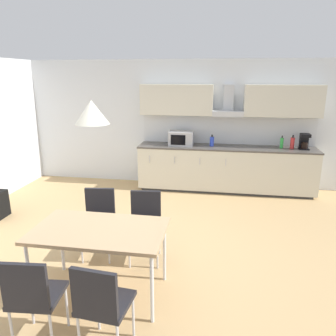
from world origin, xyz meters
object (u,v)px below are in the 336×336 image
at_px(dining_table, 99,233).
at_px(pendant_lamp, 92,112).
at_px(bottle_blue, 212,141).
at_px(bottle_red, 292,143).
at_px(bottle_green, 282,143).
at_px(chair_near_left, 32,293).
at_px(chair_far_left, 99,216).
at_px(coffee_maker, 304,141).
at_px(chair_near_right, 101,301).
at_px(microwave, 181,138).
at_px(chair_far_right, 145,219).

bearing_deg(dining_table, pendant_lamp, -75.96).
bearing_deg(bottle_blue, bottle_red, 1.11).
bearing_deg(bottle_red, bottle_green, -179.40).
bearing_deg(bottle_blue, chair_near_left, -106.79).
height_order(chair_far_left, pendant_lamp, pendant_lamp).
xyz_separation_m(coffee_maker, chair_near_right, (-2.46, -4.36, -0.52)).
bearing_deg(chair_far_left, dining_table, -68.04).
xyz_separation_m(microwave, pendant_lamp, (-0.40, -3.55, 0.90)).
bearing_deg(chair_far_left, chair_far_right, -0.00).
height_order(dining_table, chair_near_left, chair_near_left).
bearing_deg(bottle_red, chair_far_left, -135.45).
xyz_separation_m(bottle_blue, bottle_red, (1.54, 0.03, 0.01)).
distance_m(chair_far_right, chair_near_left, 1.67).
distance_m(bottle_red, chair_near_left, 5.25).
relative_size(bottle_green, chair_near_left, 0.28).
xyz_separation_m(coffee_maker, chair_near_left, (-3.06, -4.36, -0.52)).
relative_size(bottle_blue, pendant_lamp, 0.71).
xyz_separation_m(chair_far_right, chair_near_left, (-0.59, -1.56, 0.00)).
xyz_separation_m(coffee_maker, bottle_blue, (-1.74, -0.01, -0.05)).
bearing_deg(dining_table, chair_near_right, -69.15).
xyz_separation_m(coffee_maker, chair_far_left, (-3.07, -2.80, -0.52)).
bearing_deg(chair_far_right, dining_table, -110.76).
relative_size(bottle_blue, bottle_green, 0.94).
bearing_deg(microwave, chair_near_left, -99.16).
bearing_deg(bottle_red, microwave, -178.66).
bearing_deg(chair_near_right, bottle_red, 62.78).
bearing_deg(pendant_lamp, coffee_maker, 52.35).
bearing_deg(chair_near_right, bottle_green, 64.84).
bearing_deg(chair_near_left, microwave, 80.84).
relative_size(bottle_blue, chair_near_right, 0.26).
distance_m(bottle_blue, dining_table, 3.72).
bearing_deg(microwave, dining_table, -96.43).
height_order(bottle_green, chair_far_left, bottle_green).
relative_size(microwave, bottle_green, 1.97).
bearing_deg(chair_far_right, microwave, 87.84).
relative_size(bottle_green, bottle_red, 0.95).
distance_m(bottle_red, dining_table, 4.42).
distance_m(coffee_maker, chair_far_left, 4.19).
xyz_separation_m(bottle_blue, bottle_green, (1.34, 0.03, 0.01)).
xyz_separation_m(microwave, dining_table, (-0.40, -3.55, -0.33)).
xyz_separation_m(bottle_green, chair_far_left, (-2.67, -2.82, -0.47)).
distance_m(chair_far_right, chair_near_right, 1.56).
relative_size(coffee_maker, bottle_red, 1.17).
bearing_deg(bottle_blue, chair_far_left, -115.47).
relative_size(bottle_green, chair_far_right, 0.28).
height_order(microwave, coffee_maker, coffee_maker).
xyz_separation_m(bottle_blue, pendant_lamp, (-1.02, -3.57, 0.94)).
height_order(chair_far_right, pendant_lamp, pendant_lamp).
xyz_separation_m(dining_table, pendant_lamp, (0.00, -0.00, 1.23)).
xyz_separation_m(dining_table, chair_near_right, (0.30, -0.78, -0.18)).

